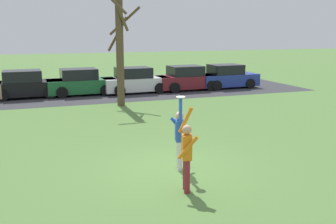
{
  "coord_description": "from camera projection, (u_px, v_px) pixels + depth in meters",
  "views": [
    {
      "loc": [
        -3.65,
        -9.79,
        3.81
      ],
      "look_at": [
        -0.03,
        0.22,
        1.58
      ],
      "focal_mm": 41.42,
      "sensor_mm": 36.0,
      "label": 1
    }
  ],
  "objects": [
    {
      "name": "parked_car_white",
      "position": [
        135.0,
        81.0,
        24.28
      ],
      "size": [
        4.14,
        2.11,
        1.59
      ],
      "rotation": [
        0.0,
        0.0,
        0.02
      ],
      "color": "white",
      "rests_on": "ground_plane"
    },
    {
      "name": "person_defender",
      "position": [
        187.0,
        152.0,
        9.21
      ],
      "size": [
        0.54,
        0.62,
        2.04
      ],
      "rotation": [
        0.0,
        0.0,
        1.3
      ],
      "color": "maroon",
      "rests_on": "ground_plane"
    },
    {
      "name": "bare_tree_tall",
      "position": [
        120.0,
        46.0,
        19.62
      ],
      "size": [
        2.27,
        2.29,
        5.95
      ],
      "color": "brown",
      "rests_on": "ground_plane"
    },
    {
      "name": "parking_strip",
      "position": [
        111.0,
        94.0,
        23.97
      ],
      "size": [
        25.71,
        6.4,
        0.01
      ],
      "primitive_type": "cube",
      "color": "#38383D",
      "rests_on": "ground_plane"
    },
    {
      "name": "parked_car_maroon",
      "position": [
        187.0,
        79.0,
        25.38
      ],
      "size": [
        4.14,
        2.11,
        1.59
      ],
      "rotation": [
        0.0,
        0.0,
        0.02
      ],
      "color": "maroon",
      "rests_on": "ground_plane"
    },
    {
      "name": "ground_plane",
      "position": [
        172.0,
        168.0,
        11.0
      ],
      "size": [
        120.0,
        120.0,
        0.0
      ],
      "primitive_type": "plane",
      "color": "#567F3D"
    },
    {
      "name": "parked_car_green",
      "position": [
        81.0,
        83.0,
        23.47
      ],
      "size": [
        4.14,
        2.11,
        1.59
      ],
      "rotation": [
        0.0,
        0.0,
        0.02
      ],
      "color": "#1E6633",
      "rests_on": "ground_plane"
    },
    {
      "name": "parked_car_blue",
      "position": [
        227.0,
        77.0,
        26.36
      ],
      "size": [
        4.14,
        2.11,
        1.59
      ],
      "rotation": [
        0.0,
        0.0,
        0.02
      ],
      "color": "#233893",
      "rests_on": "ground_plane"
    },
    {
      "name": "frisbee_disc",
      "position": [
        181.0,
        97.0,
        10.28
      ],
      "size": [
        0.24,
        0.24,
        0.02
      ],
      "primitive_type": "cylinder",
      "color": "white",
      "rests_on": "person_catcher"
    },
    {
      "name": "person_catcher",
      "position": [
        179.0,
        135.0,
        10.73
      ],
      "size": [
        0.49,
        0.58,
        2.08
      ],
      "rotation": [
        0.0,
        0.0,
        -1.84
      ],
      "color": "silver",
      "rests_on": "ground_plane"
    },
    {
      "name": "parked_car_black",
      "position": [
        25.0,
        85.0,
        22.45
      ],
      "size": [
        4.14,
        2.11,
        1.59
      ],
      "rotation": [
        0.0,
        0.0,
        0.02
      ],
      "color": "black",
      "rests_on": "ground_plane"
    }
  ]
}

